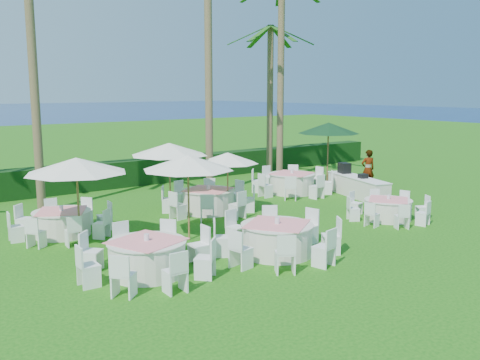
% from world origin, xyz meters
% --- Properties ---
extents(ground, '(120.00, 120.00, 0.00)m').
position_xyz_m(ground, '(0.00, 0.00, 0.00)').
color(ground, '#12550E').
rests_on(ground, ground).
extents(hedge, '(34.00, 1.00, 1.20)m').
position_xyz_m(hedge, '(0.00, 12.00, 0.60)').
color(hedge, black).
rests_on(hedge, ground).
extents(banquet_table_a, '(3.39, 3.39, 1.02)m').
position_xyz_m(banquet_table_a, '(-3.78, 0.35, 0.45)').
color(banquet_table_a, silver).
rests_on(banquet_table_a, ground).
extents(banquet_table_b, '(3.49, 3.49, 1.04)m').
position_xyz_m(banquet_table_b, '(-0.20, -0.35, 0.46)').
color(banquet_table_b, silver).
rests_on(banquet_table_b, ground).
extents(banquet_table_c, '(2.86, 2.86, 0.88)m').
position_xyz_m(banquet_table_c, '(5.51, 0.38, 0.38)').
color(banquet_table_c, silver).
rests_on(banquet_table_c, ground).
extents(banquet_table_d, '(3.12, 3.12, 0.94)m').
position_xyz_m(banquet_table_d, '(-4.26, 5.14, 0.41)').
color(banquet_table_d, silver).
rests_on(banquet_table_d, ground).
extents(banquet_table_e, '(3.43, 3.43, 1.02)m').
position_xyz_m(banquet_table_e, '(1.14, 5.09, 0.45)').
color(banquet_table_e, silver).
rests_on(banquet_table_e, ground).
extents(banquet_table_f, '(3.49, 3.49, 1.05)m').
position_xyz_m(banquet_table_f, '(6.10, 6.00, 0.46)').
color(banquet_table_f, silver).
rests_on(banquet_table_f, ground).
extents(umbrella_a, '(2.91, 2.91, 2.58)m').
position_xyz_m(umbrella_a, '(-4.23, 3.72, 2.35)').
color(umbrella_a, brown).
rests_on(umbrella_a, ground).
extents(umbrella_b, '(2.73, 2.73, 2.58)m').
position_xyz_m(umbrella_b, '(-1.37, 2.35, 2.36)').
color(umbrella_b, brown).
rests_on(umbrella_b, ground).
extents(umbrella_c, '(2.80, 2.80, 2.59)m').
position_xyz_m(umbrella_c, '(-0.09, 5.75, 2.36)').
color(umbrella_c, brown).
rests_on(umbrella_c, ground).
extents(umbrella_d, '(2.25, 2.25, 2.25)m').
position_xyz_m(umbrella_d, '(1.56, 4.45, 2.05)').
color(umbrella_d, brown).
rests_on(umbrella_d, ground).
extents(umbrella_green, '(2.86, 2.86, 2.98)m').
position_xyz_m(umbrella_green, '(8.66, 6.35, 2.71)').
color(umbrella_green, brown).
rests_on(umbrella_green, ground).
extents(buffet_table, '(1.77, 3.76, 1.31)m').
position_xyz_m(buffet_table, '(7.76, 3.74, 0.46)').
color(buffet_table, silver).
rests_on(buffet_table, ground).
extents(staff_person, '(0.77, 0.64, 1.79)m').
position_xyz_m(staff_person, '(9.58, 4.71, 0.90)').
color(staff_person, gray).
rests_on(staff_person, ground).
extents(palm_b, '(4.35, 4.29, 9.82)m').
position_xyz_m(palm_b, '(-3.78, 8.89, 5.38)').
color(palm_b, brown).
rests_on(palm_b, ground).
extents(palm_c, '(4.41, 4.07, 10.85)m').
position_xyz_m(palm_c, '(3.02, 7.86, 5.90)').
color(palm_c, brown).
rests_on(palm_c, ground).
extents(palm_d, '(4.17, 4.40, 7.70)m').
position_xyz_m(palm_d, '(8.35, 10.23, 4.29)').
color(palm_d, brown).
rests_on(palm_d, ground).
extents(palm_e, '(4.40, 4.14, 9.65)m').
position_xyz_m(palm_e, '(7.60, 8.55, 5.29)').
color(palm_e, brown).
rests_on(palm_e, ground).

